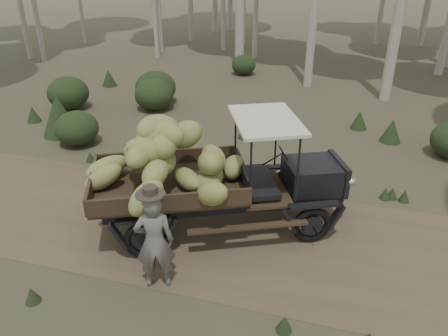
# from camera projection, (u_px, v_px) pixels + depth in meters

# --- Properties ---
(ground) EXTENTS (120.00, 120.00, 0.00)m
(ground) POSITION_uv_depth(u_px,v_px,m) (155.00, 221.00, 9.65)
(ground) COLOR #473D2B
(ground) RESTS_ON ground
(dirt_track) EXTENTS (70.00, 4.00, 0.01)m
(dirt_track) POSITION_uv_depth(u_px,v_px,m) (155.00, 221.00, 9.64)
(dirt_track) COLOR brown
(dirt_track) RESTS_ON ground
(banana_truck) EXTENTS (5.44, 3.82, 2.62)m
(banana_truck) POSITION_uv_depth(u_px,v_px,m) (196.00, 166.00, 8.66)
(banana_truck) COLOR black
(banana_truck) RESTS_ON ground
(farmer) EXTENTS (0.80, 0.68, 2.01)m
(farmer) POSITION_uv_depth(u_px,v_px,m) (154.00, 241.00, 7.43)
(farmer) COLOR #5B5853
(farmer) RESTS_ON ground
(undergrowth) EXTENTS (19.32, 23.26, 1.35)m
(undergrowth) POSITION_uv_depth(u_px,v_px,m) (86.00, 183.00, 10.07)
(undergrowth) COLOR #233319
(undergrowth) RESTS_ON ground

